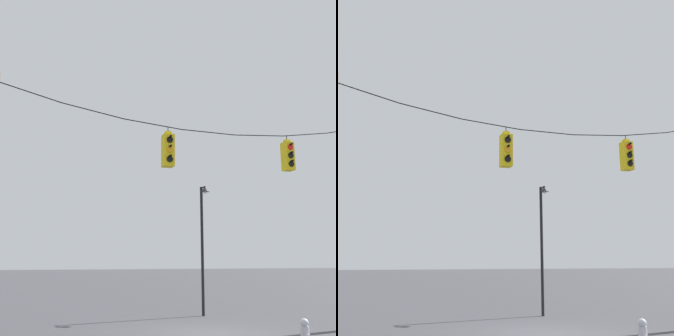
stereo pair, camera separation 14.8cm
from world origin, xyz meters
TOP-DOWN VIEW (x-y plane):
  - ground_plane at (0.00, 0.00)m, footprint 200.00×200.00m
  - span_wire at (0.00, -0.27)m, footprint 13.12×0.03m
  - traffic_light_near_right_pole at (-1.40, -0.27)m, footprint 0.34×0.46m
  - traffic_light_over_intersection at (2.94, -0.27)m, footprint 0.34×0.46m
  - street_lamp at (1.63, 4.13)m, footprint 0.36×0.64m
  - fire_hydrant at (1.43, -2.68)m, footprint 0.22×0.30m

SIDE VIEW (x-z plane):
  - ground_plane at x=0.00m, z-range 0.00..0.00m
  - fire_hydrant at x=1.43m, z-range 0.01..0.76m
  - street_lamp at x=1.63m, z-range 0.79..6.07m
  - traffic_light_near_right_pole at x=-1.40m, z-range 4.90..6.17m
  - traffic_light_over_intersection at x=2.94m, z-range 5.07..6.30m
  - span_wire at x=0.00m, z-range 6.09..7.00m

